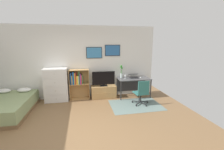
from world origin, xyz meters
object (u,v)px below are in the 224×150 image
(bamboo_vase, at_px, (121,72))
(dresser, at_px, (56,85))
(wine_glass, at_px, (125,75))
(television, at_px, (104,79))
(office_chair, at_px, (142,92))
(laptop, at_px, (134,76))
(computer_mouse, at_px, (140,77))
(bed, at_px, (5,106))
(desk, at_px, (133,81))
(tv_stand, at_px, (104,92))
(bookshelf, at_px, (78,82))

(bamboo_vase, bearing_deg, dresser, -177.01)
(bamboo_vase, height_order, wine_glass, bamboo_vase)
(television, bearing_deg, office_chair, -38.26)
(laptop, xyz_separation_m, computer_mouse, (0.24, -0.11, -0.04))
(laptop, bearing_deg, bed, -166.54)
(dresser, xyz_separation_m, bamboo_vase, (2.44, 0.13, 0.37))
(television, bearing_deg, laptop, 1.12)
(bed, relative_size, computer_mouse, 18.95)
(desk, bearing_deg, bamboo_vase, 161.11)
(tv_stand, bearing_deg, bed, -166.04)
(tv_stand, bearing_deg, laptop, 0.05)
(desk, bearing_deg, bed, -170.26)
(bed, xyz_separation_m, dresser, (1.37, 0.75, 0.37))
(tv_stand, relative_size, television, 1.10)
(bed, xyz_separation_m, bookshelf, (2.13, 0.81, 0.44))
(television, height_order, wine_glass, television)
(dresser, bearing_deg, wine_glass, -2.85)
(television, xyz_separation_m, office_chair, (1.17, -0.92, -0.29))
(tv_stand, height_order, television, television)
(bed, distance_m, wine_glass, 4.00)
(desk, bearing_deg, bookshelf, 177.73)
(bed, relative_size, television, 2.30)
(television, relative_size, bamboo_vase, 1.74)
(desk, height_order, wine_glass, wine_glass)
(bookshelf, distance_m, computer_mouse, 2.40)
(bed, height_order, television, television)
(tv_stand, distance_m, laptop, 1.32)
(tv_stand, xyz_separation_m, laptop, (1.20, 0.00, 0.57))
(bed, xyz_separation_m, laptop, (4.28, 0.77, 0.57))
(wine_glass, bearing_deg, computer_mouse, 2.90)
(television, xyz_separation_m, wine_glass, (0.81, -0.12, 0.12))
(desk, xyz_separation_m, laptop, (0.03, 0.04, 0.19))
(bed, xyz_separation_m, desk, (4.25, 0.73, 0.38))
(television, distance_m, wine_glass, 0.83)
(bed, bearing_deg, bamboo_vase, 14.46)
(bookshelf, distance_m, office_chair, 2.36)
(laptop, relative_size, computer_mouse, 3.73)
(bed, bearing_deg, dresser, 30.17)
(laptop, xyz_separation_m, wine_glass, (-0.39, -0.14, 0.07))
(television, relative_size, desk, 0.70)
(computer_mouse, bearing_deg, bed, -171.72)
(bookshelf, height_order, bamboo_vase, bamboo_vase)
(tv_stand, bearing_deg, bookshelf, 177.24)
(laptop, bearing_deg, television, -175.59)
(television, relative_size, laptop, 2.21)
(dresser, distance_m, computer_mouse, 3.15)
(desk, xyz_separation_m, computer_mouse, (0.27, -0.07, 0.15))
(desk, xyz_separation_m, office_chair, (0.01, -0.91, -0.15))
(bookshelf, relative_size, office_chair, 1.30)
(office_chair, distance_m, bamboo_vase, 1.25)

